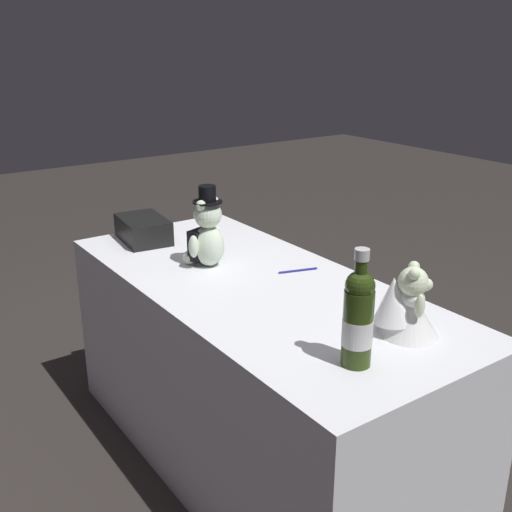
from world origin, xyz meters
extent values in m
plane|color=#2D2826|center=(0.00, 0.00, 0.00)|extent=(12.00, 12.00, 0.00)
cube|color=white|center=(0.00, 0.00, 0.37)|extent=(1.66, 0.73, 0.73)
ellipsoid|color=silver|center=(0.25, 0.04, 0.81)|extent=(0.13, 0.11, 0.16)
cube|color=black|center=(0.28, 0.06, 0.81)|extent=(0.08, 0.12, 0.12)
sphere|color=silver|center=(0.25, 0.04, 0.94)|extent=(0.10, 0.10, 0.10)
sphere|color=silver|center=(0.29, 0.06, 0.93)|extent=(0.04, 0.04, 0.04)
sphere|color=silver|center=(0.26, 0.01, 0.98)|extent=(0.04, 0.04, 0.04)
sphere|color=silver|center=(0.24, 0.08, 0.98)|extent=(0.04, 0.04, 0.04)
ellipsoid|color=silver|center=(0.28, -0.01, 0.82)|extent=(0.04, 0.04, 0.09)
ellipsoid|color=silver|center=(0.24, 0.11, 0.82)|extent=(0.04, 0.04, 0.09)
sphere|color=silver|center=(0.32, 0.03, 0.76)|extent=(0.05, 0.05, 0.05)
sphere|color=silver|center=(0.30, 0.10, 0.76)|extent=(0.05, 0.05, 0.05)
cylinder|color=black|center=(0.25, 0.04, 0.98)|extent=(0.11, 0.11, 0.01)
cylinder|color=black|center=(0.25, 0.04, 1.01)|extent=(0.06, 0.06, 0.06)
cone|color=white|center=(-0.58, -0.14, 0.80)|extent=(0.17, 0.17, 0.13)
ellipsoid|color=white|center=(-0.58, -0.14, 0.85)|extent=(0.08, 0.07, 0.06)
sphere|color=silver|center=(-0.58, -0.14, 0.90)|extent=(0.09, 0.09, 0.09)
sphere|color=silver|center=(-0.61, -0.16, 0.89)|extent=(0.04, 0.04, 0.04)
sphere|color=silver|center=(-0.60, -0.11, 0.93)|extent=(0.03, 0.03, 0.03)
sphere|color=silver|center=(-0.56, -0.16, 0.93)|extent=(0.03, 0.03, 0.03)
ellipsoid|color=silver|center=(-0.63, -0.12, 0.85)|extent=(0.03, 0.03, 0.07)
ellipsoid|color=silver|center=(-0.57, -0.19, 0.85)|extent=(0.03, 0.03, 0.07)
cone|color=white|center=(-0.55, -0.10, 0.84)|extent=(0.19, 0.19, 0.14)
cylinder|color=#2A3D12|center=(-0.62, 0.11, 0.84)|extent=(0.08, 0.08, 0.21)
sphere|color=#2A3D12|center=(-0.62, 0.11, 0.96)|extent=(0.08, 0.08, 0.08)
cylinder|color=#2A3D12|center=(-0.62, 0.11, 1.01)|extent=(0.03, 0.03, 0.08)
cylinder|color=silver|center=(-0.62, 0.11, 1.04)|extent=(0.04, 0.04, 0.03)
cylinder|color=silver|center=(-0.62, 0.11, 0.83)|extent=(0.08, 0.08, 0.07)
cylinder|color=navy|center=(0.00, -0.19, 0.74)|extent=(0.05, 0.15, 0.01)
cone|color=silver|center=(0.02, -0.12, 0.74)|extent=(0.01, 0.01, 0.01)
cube|color=black|center=(0.66, 0.12, 0.79)|extent=(0.28, 0.20, 0.10)
cube|color=#B7B7BF|center=(0.67, 0.03, 0.79)|extent=(0.03, 0.01, 0.03)
camera|label=1|loc=(-1.66, 1.16, 1.56)|focal=43.40mm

